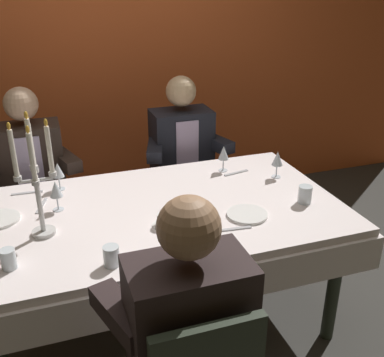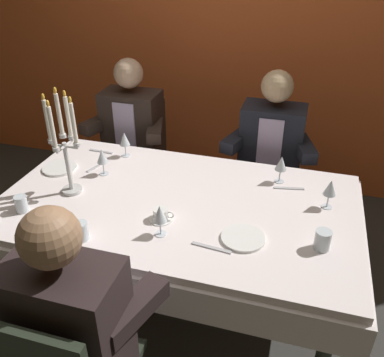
{
  "view_description": "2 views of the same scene",
  "coord_description": "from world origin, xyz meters",
  "px_view_note": "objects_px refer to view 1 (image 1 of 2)",
  "views": [
    {
      "loc": [
        -0.53,
        -2.06,
        1.86
      ],
      "look_at": [
        0.19,
        0.04,
        0.86
      ],
      "focal_mm": 42.55,
      "sensor_mm": 36.0,
      "label": 1
    },
    {
      "loc": [
        0.6,
        -1.76,
        1.97
      ],
      "look_at": [
        0.08,
        0.02,
        0.88
      ],
      "focal_mm": 38.69,
      "sensor_mm": 36.0,
      "label": 2
    }
  ],
  "objects_px": {
    "water_tumbler_1": "(111,256)",
    "seated_diner_1": "(190,327)",
    "wine_glass_2": "(180,214)",
    "water_tumbler_0": "(8,259)",
    "candelabra": "(36,179)",
    "dinner_plate_1": "(247,214)",
    "coffee_cup_0": "(165,220)",
    "wine_glass_3": "(224,153)",
    "dining_table": "(161,228)",
    "wine_glass_0": "(56,190)",
    "water_tumbler_2": "(305,194)",
    "seated_diner_2": "(181,146)",
    "seated_diner_0": "(30,164)",
    "wine_glass_1": "(58,171)",
    "wine_glass_4": "(277,159)"
  },
  "relations": [
    {
      "from": "water_tumbler_1",
      "to": "seated_diner_1",
      "type": "xyz_separation_m",
      "value": [
        0.19,
        -0.45,
        -0.05
      ]
    },
    {
      "from": "wine_glass_2",
      "to": "water_tumbler_0",
      "type": "relative_size",
      "value": 1.83
    },
    {
      "from": "candelabra",
      "to": "dinner_plate_1",
      "type": "height_order",
      "value": "candelabra"
    },
    {
      "from": "coffee_cup_0",
      "to": "dinner_plate_1",
      "type": "bearing_deg",
      "value": -5.56
    },
    {
      "from": "candelabra",
      "to": "wine_glass_2",
      "type": "relative_size",
      "value": 3.65
    },
    {
      "from": "wine_glass_2",
      "to": "water_tumbler_1",
      "type": "relative_size",
      "value": 1.8
    },
    {
      "from": "candelabra",
      "to": "coffee_cup_0",
      "type": "distance_m",
      "value": 0.63
    },
    {
      "from": "wine_glass_3",
      "to": "dining_table",
      "type": "bearing_deg",
      "value": -144.6
    },
    {
      "from": "wine_glass_0",
      "to": "water_tumbler_2",
      "type": "distance_m",
      "value": 1.31
    },
    {
      "from": "candelabra",
      "to": "seated_diner_2",
      "type": "relative_size",
      "value": 0.48
    },
    {
      "from": "wine_glass_0",
      "to": "water_tumbler_1",
      "type": "xyz_separation_m",
      "value": [
        0.18,
        -0.59,
        -0.07
      ]
    },
    {
      "from": "dining_table",
      "to": "water_tumbler_1",
      "type": "bearing_deg",
      "value": -127.32
    },
    {
      "from": "dinner_plate_1",
      "to": "water_tumbler_0",
      "type": "xyz_separation_m",
      "value": [
        -1.13,
        -0.09,
        0.04
      ]
    },
    {
      "from": "candelabra",
      "to": "water_tumbler_2",
      "type": "xyz_separation_m",
      "value": [
        1.34,
        -0.11,
        -0.24
      ]
    },
    {
      "from": "dining_table",
      "to": "wine_glass_0",
      "type": "bearing_deg",
      "value": 163.07
    },
    {
      "from": "candelabra",
      "to": "seated_diner_2",
      "type": "bearing_deg",
      "value": 44.17
    },
    {
      "from": "wine_glass_0",
      "to": "seated_diner_2",
      "type": "xyz_separation_m",
      "value": [
        0.91,
        0.73,
        -0.12
      ]
    },
    {
      "from": "dining_table",
      "to": "seated_diner_0",
      "type": "xyz_separation_m",
      "value": [
        -0.64,
        0.89,
        0.11
      ]
    },
    {
      "from": "water_tumbler_1",
      "to": "seated_diner_0",
      "type": "xyz_separation_m",
      "value": [
        -0.31,
        1.32,
        -0.05
      ]
    },
    {
      "from": "dining_table",
      "to": "coffee_cup_0",
      "type": "xyz_separation_m",
      "value": [
        -0.03,
        -0.18,
        0.15
      ]
    },
    {
      "from": "dining_table",
      "to": "wine_glass_1",
      "type": "bearing_deg",
      "value": 139.68
    },
    {
      "from": "coffee_cup_0",
      "to": "seated_diner_2",
      "type": "relative_size",
      "value": 0.11
    },
    {
      "from": "water_tumbler_0",
      "to": "seated_diner_0",
      "type": "relative_size",
      "value": 0.07
    },
    {
      "from": "wine_glass_2",
      "to": "seated_diner_0",
      "type": "relative_size",
      "value": 0.13
    },
    {
      "from": "wine_glass_0",
      "to": "wine_glass_4",
      "type": "xyz_separation_m",
      "value": [
        1.28,
        0.01,
        0.0
      ]
    },
    {
      "from": "dining_table",
      "to": "water_tumbler_0",
      "type": "relative_size",
      "value": 21.69
    },
    {
      "from": "dining_table",
      "to": "wine_glass_4",
      "type": "xyz_separation_m",
      "value": [
        0.77,
        0.16,
        0.24
      ]
    },
    {
      "from": "coffee_cup_0",
      "to": "water_tumbler_1",
      "type": "bearing_deg",
      "value": -140.45
    },
    {
      "from": "dining_table",
      "to": "water_tumbler_0",
      "type": "xyz_separation_m",
      "value": [
        -0.74,
        -0.31,
        0.16
      ]
    },
    {
      "from": "dining_table",
      "to": "water_tumbler_2",
      "type": "relative_size",
      "value": 20.1
    },
    {
      "from": "wine_glass_0",
      "to": "wine_glass_4",
      "type": "distance_m",
      "value": 1.28
    },
    {
      "from": "wine_glass_2",
      "to": "seated_diner_2",
      "type": "distance_m",
      "value": 1.25
    },
    {
      "from": "seated_diner_0",
      "to": "water_tumbler_2",
      "type": "bearing_deg",
      "value": -37.67
    },
    {
      "from": "wine_glass_1",
      "to": "wine_glass_2",
      "type": "relative_size",
      "value": 1.0
    },
    {
      "from": "wine_glass_1",
      "to": "dinner_plate_1",
      "type": "bearing_deg",
      "value": -35.65
    },
    {
      "from": "wine_glass_2",
      "to": "wine_glass_3",
      "type": "distance_m",
      "value": 0.82
    },
    {
      "from": "dining_table",
      "to": "water_tumbler_2",
      "type": "xyz_separation_m",
      "value": [
        0.75,
        -0.19,
        0.17
      ]
    },
    {
      "from": "dinner_plate_1",
      "to": "wine_glass_0",
      "type": "bearing_deg",
      "value": 157.44
    },
    {
      "from": "water_tumbler_0",
      "to": "coffee_cup_0",
      "type": "height_order",
      "value": "water_tumbler_0"
    },
    {
      "from": "wine_glass_1",
      "to": "wine_glass_0",
      "type": "bearing_deg",
      "value": -96.03
    },
    {
      "from": "wine_glass_3",
      "to": "seated_diner_2",
      "type": "height_order",
      "value": "seated_diner_2"
    },
    {
      "from": "wine_glass_2",
      "to": "seated_diner_1",
      "type": "xyz_separation_m",
      "value": [
        -0.15,
        -0.59,
        -0.12
      ]
    },
    {
      "from": "wine_glass_0",
      "to": "wine_glass_1",
      "type": "relative_size",
      "value": 1.0
    },
    {
      "from": "seated_diner_0",
      "to": "seated_diner_1",
      "type": "xyz_separation_m",
      "value": [
        0.5,
        -1.77,
        0.0
      ]
    },
    {
      "from": "wine_glass_1",
      "to": "wine_glass_2",
      "type": "height_order",
      "value": "same"
    },
    {
      "from": "water_tumbler_0",
      "to": "water_tumbler_1",
      "type": "relative_size",
      "value": 0.98
    },
    {
      "from": "water_tumbler_1",
      "to": "coffee_cup_0",
      "type": "xyz_separation_m",
      "value": [
        0.3,
        0.25,
        -0.02
      ]
    },
    {
      "from": "seated_diner_2",
      "to": "coffee_cup_0",
      "type": "bearing_deg",
      "value": -111.6
    },
    {
      "from": "candelabra",
      "to": "wine_glass_3",
      "type": "height_order",
      "value": "candelabra"
    },
    {
      "from": "seated_diner_2",
      "to": "water_tumbler_1",
      "type": "bearing_deg",
      "value": -118.86
    }
  ]
}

